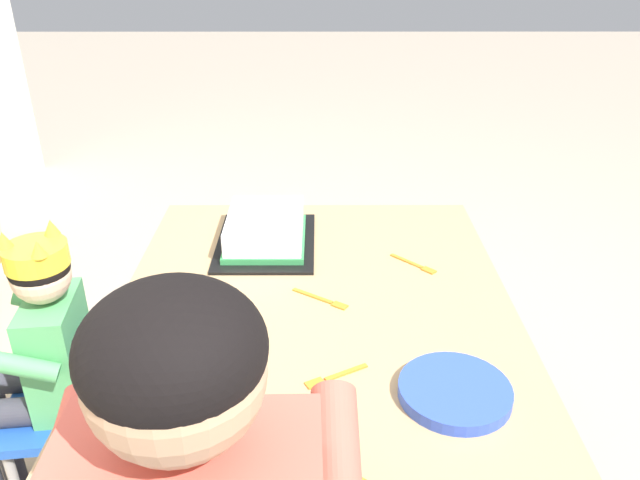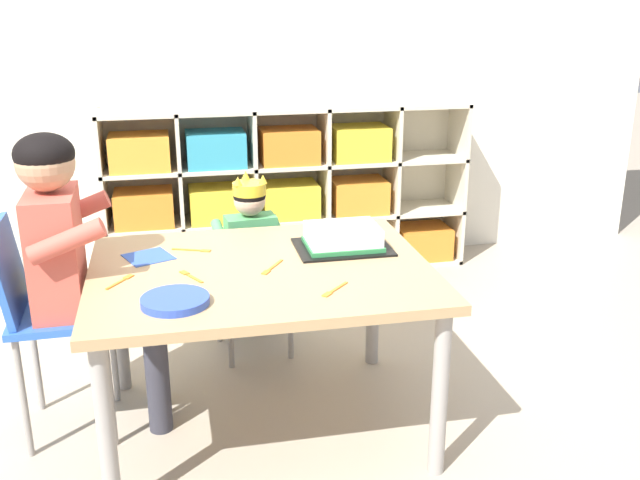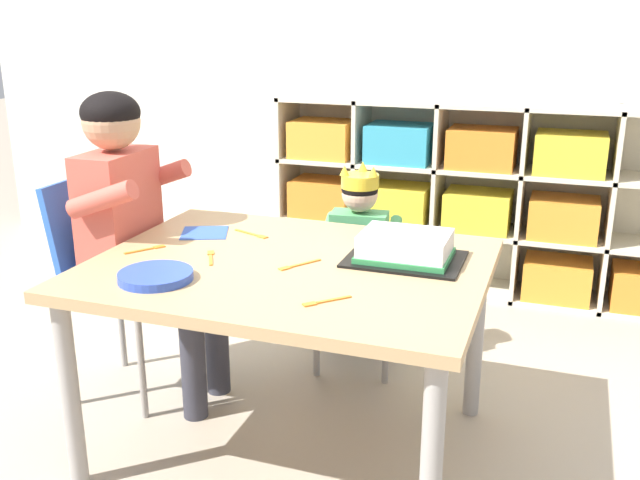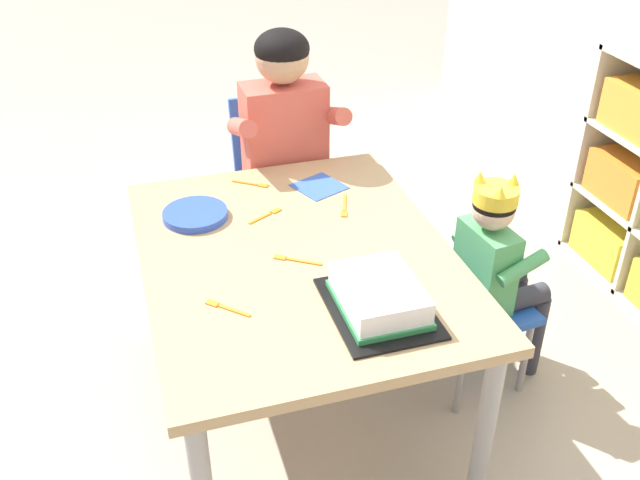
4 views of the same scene
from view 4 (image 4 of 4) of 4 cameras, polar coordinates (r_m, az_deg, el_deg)
The scene contains 14 objects.
ground at distance 2.51m, azimuth -1.58°, elevation -12.90°, with size 16.00×16.00×0.00m, color tan.
activity_table at distance 2.16m, azimuth -1.80°, elevation -2.54°, with size 1.15×0.90×0.62m.
classroom_chair_blue at distance 2.42m, azimuth 11.33°, elevation -4.94°, with size 0.36×0.37×0.58m.
child_with_crown at distance 2.39m, azimuth 13.80°, elevation -1.49°, with size 0.31×0.32×0.80m.
classroom_chair_adult_side at distance 2.83m, azimuth -3.06°, elevation 5.00°, with size 0.37×0.37×0.78m.
adult_helper_seated at distance 2.64m, azimuth -2.46°, elevation 7.50°, with size 0.44×0.41×1.08m.
birthday_cake_on_tray at distance 1.89m, azimuth 4.70°, elevation -4.59°, with size 0.34×0.26×0.09m.
paper_plate_stack at distance 2.32m, azimuth -9.84°, elevation 2.01°, with size 0.21×0.21×0.02m, color blue.
paper_napkin_square at distance 2.47m, azimuth -0.06°, elevation 4.26°, with size 0.15×0.15×0.00m, color #3356B7.
fork_scattered_mid_table at distance 2.09m, azimuth -2.03°, elevation -1.59°, with size 0.09×0.13×0.00m.
fork_at_table_front_edge at distance 2.50m, azimuth -5.39°, elevation 4.43°, with size 0.09×0.12×0.00m.
fork_near_child_seat at distance 1.92m, azimuth -7.52°, elevation -5.32°, with size 0.11×0.11×0.00m.
fork_beside_plate_stack at distance 2.35m, azimuth 1.94°, elevation 2.63°, with size 0.14×0.07×0.00m.
fork_near_cake_tray at distance 2.31m, azimuth -4.25°, elevation 1.98°, with size 0.08×0.12×0.00m.
Camera 4 is at (1.71, -0.45, 1.79)m, focal length 40.44 mm.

